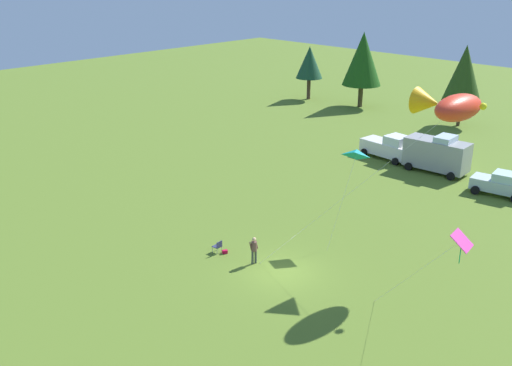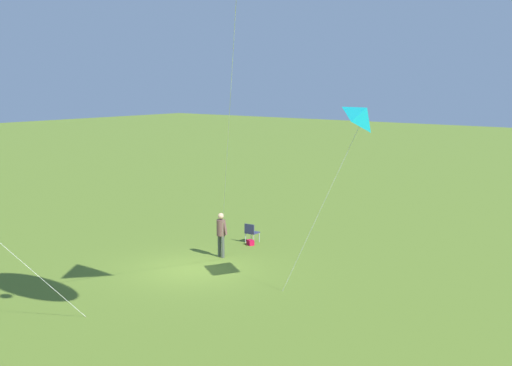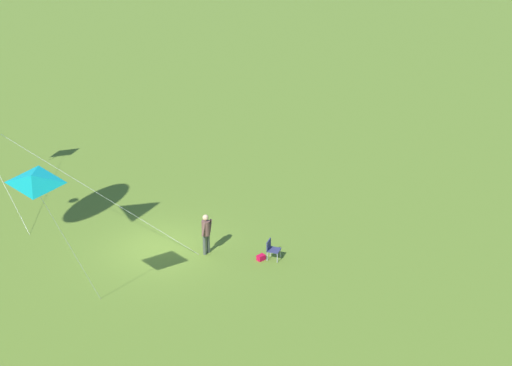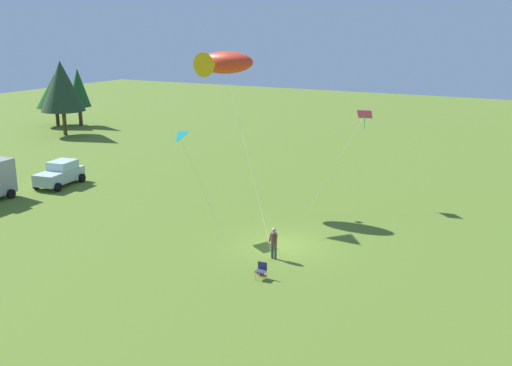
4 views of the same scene
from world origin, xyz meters
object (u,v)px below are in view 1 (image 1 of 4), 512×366
object	(u,v)px
folding_chair	(218,246)
van_motorhome_grey	(437,154)
person_kite_flyer	(254,248)
backpack_on_grass	(225,252)
kite_diamond_rainbow	(460,243)
truck_white_pickup	(389,147)
kite_large_fish	(451,106)
kite_delta_teal	(357,153)
car_silver_compact	(501,184)

from	to	relation	value
folding_chair	van_motorhome_grey	world-z (taller)	van_motorhome_grey
person_kite_flyer	backpack_on_grass	distance (m)	2.45
kite_diamond_rainbow	person_kite_flyer	bearing A→B (deg)	177.76
truck_white_pickup	kite_large_fish	bearing A→B (deg)	-44.42
kite_diamond_rainbow	kite_delta_teal	distance (m)	13.56
car_silver_compact	kite_delta_teal	world-z (taller)	kite_delta_teal
van_motorhome_grey	kite_delta_teal	bearing A→B (deg)	-84.69
van_motorhome_grey	person_kite_flyer	bearing A→B (deg)	-92.23
folding_chair	kite_large_fish	size ratio (longest dim) A/B	0.08
car_silver_compact	kite_diamond_rainbow	world-z (taller)	kite_diamond_rainbow
truck_white_pickup	kite_delta_teal	xyz separation A→B (m)	(7.46, -15.90, 4.71)
backpack_on_grass	van_motorhome_grey	distance (m)	23.50
backpack_on_grass	kite_large_fish	world-z (taller)	kite_large_fish
car_silver_compact	kite_delta_teal	distance (m)	15.48
person_kite_flyer	kite_diamond_rainbow	size ratio (longest dim) A/B	0.27
car_silver_compact	kite_delta_teal	xyz separation A→B (m)	(-3.91, -14.17, 4.86)
truck_white_pickup	car_silver_compact	world-z (taller)	truck_white_pickup
car_silver_compact	kite_delta_teal	size ratio (longest dim) A/B	0.71
person_kite_flyer	backpack_on_grass	size ratio (longest dim) A/B	5.44
car_silver_compact	kite_diamond_rainbow	size ratio (longest dim) A/B	0.68
backpack_on_grass	van_motorhome_grey	world-z (taller)	van_motorhome_grey
car_silver_compact	backpack_on_grass	bearing A→B (deg)	-118.62
van_motorhome_grey	kite_diamond_rainbow	world-z (taller)	kite_diamond_rainbow
person_kite_flyer	backpack_on_grass	bearing A→B (deg)	23.11
truck_white_pickup	kite_diamond_rainbow	distance (m)	30.54
folding_chair	kite_delta_teal	world-z (taller)	kite_delta_teal
backpack_on_grass	car_silver_compact	xyz separation A→B (m)	(8.04, 21.92, 0.84)
van_motorhome_grey	kite_large_fish	xyz separation A→B (m)	(8.26, -15.23, 8.10)
backpack_on_grass	kite_diamond_rainbow	world-z (taller)	kite_diamond_rainbow
person_kite_flyer	folding_chair	bearing A→B (deg)	27.16
van_motorhome_grey	kite_diamond_rainbow	size ratio (longest dim) A/B	0.85
folding_chair	kite_diamond_rainbow	xyz separation A→B (m)	(15.50, 0.11, 5.56)
person_kite_flyer	folding_chair	size ratio (longest dim) A/B	2.12
folding_chair	car_silver_compact	size ratio (longest dim) A/B	0.19
truck_white_pickup	car_silver_compact	xyz separation A→B (m)	(11.37, -1.74, -0.15)
backpack_on_grass	kite_large_fish	bearing A→B (deg)	39.46
backpack_on_grass	car_silver_compact	bearing A→B (deg)	69.86
van_motorhome_grey	folding_chair	bearing A→B (deg)	-98.55
car_silver_compact	kite_large_fish	xyz separation A→B (m)	(1.87, -13.76, 8.79)
folding_chair	kite_delta_teal	size ratio (longest dim) A/B	0.13
backpack_on_grass	kite_diamond_rainbow	distance (m)	16.27
truck_white_pickup	car_silver_compact	size ratio (longest dim) A/B	1.17
truck_white_pickup	van_motorhome_grey	bearing A→B (deg)	1.95
van_motorhome_grey	truck_white_pickup	bearing A→B (deg)	173.19
van_motorhome_grey	car_silver_compact	distance (m)	6.59
folding_chair	kite_delta_teal	bearing A→B (deg)	-123.29
backpack_on_grass	kite_large_fish	xyz separation A→B (m)	(9.91, 8.16, 9.63)
person_kite_flyer	backpack_on_grass	xyz separation A→B (m)	(-2.24, -0.36, -0.91)
person_kite_flyer	kite_diamond_rainbow	distance (m)	13.86
backpack_on_grass	car_silver_compact	world-z (taller)	car_silver_compact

